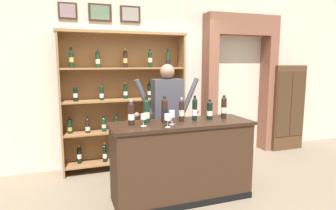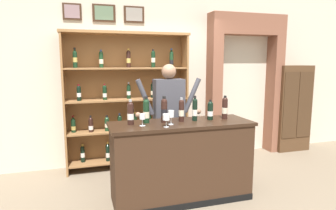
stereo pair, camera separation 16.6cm
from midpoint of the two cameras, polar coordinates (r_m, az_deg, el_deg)
The scene contains 17 objects.
ground_plane at distance 3.93m, azimuth 1.94°, elevation -18.24°, with size 14.00×14.00×0.02m, color #7A6B56.
back_wall at distance 5.11m, azimuth -4.06°, elevation 7.65°, with size 12.00×0.19×3.36m.
wine_shelf at distance 4.79m, azimuth -7.04°, elevation 1.35°, with size 2.03×0.36×2.22m.
archway_doorway at distance 5.73m, azimuth 15.37°, elevation 5.53°, with size 1.49×0.45×2.62m.
side_cabinet at distance 6.30m, azimuth 23.73°, elevation -0.53°, with size 0.70×0.39×1.69m.
tasting_counter at distance 3.77m, azimuth 3.90°, elevation -10.95°, with size 1.79×0.63×1.01m.
shopkeeper at distance 4.19m, azimuth 1.31°, elevation -0.90°, with size 1.00×0.22×1.73m.
tasting_bottle_super_tuscan at distance 3.49m, azimuth -6.05°, elevation -1.58°, with size 0.08×0.08×0.31m.
tasting_bottle_prosecco at distance 3.56m, azimuth -3.00°, elevation -1.14°, with size 0.08×0.08×0.33m.
tasting_bottle_bianco at distance 3.59m, azimuth 0.56°, elevation -0.95°, with size 0.08×0.08×0.33m.
tasting_bottle_chianti at distance 3.65m, azimuth 3.97°, elevation -1.02°, with size 0.07×0.07×0.31m.
tasting_bottle_vin_santo at distance 3.72m, azimuth 6.59°, elevation -0.84°, with size 0.07×0.07×0.32m.
tasting_bottle_grappa at distance 3.81m, azimuth 9.57°, elevation -1.06°, with size 0.07×0.07×0.26m.
tasting_bottle_rosso at distance 3.91m, azimuth 12.34°, elevation -0.51°, with size 0.07×0.07×0.31m.
wine_glass_spare at distance 3.47m, azimuth 1.98°, elevation -1.91°, with size 0.07×0.07×0.17m.
wine_glass_right at distance 3.41m, azimuth -3.69°, elevation -2.47°, with size 0.07×0.07×0.15m.
wine_glass_center at distance 3.33m, azimuth 1.08°, elevation -2.53°, with size 0.08×0.08×0.16m.
Camera 2 is at (-1.06, -3.34, 1.76)m, focal length 30.92 mm.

